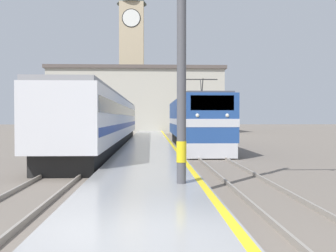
# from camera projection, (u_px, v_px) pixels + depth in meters

# --- Properties ---
(ground_plane) EXTENTS (200.00, 200.00, 0.00)m
(ground_plane) POSITION_uv_depth(u_px,v_px,m) (150.00, 142.00, 36.39)
(ground_plane) COLOR #70665B
(platform) EXTENTS (3.51, 140.00, 0.40)m
(platform) POSITION_uv_depth(u_px,v_px,m) (149.00, 144.00, 31.39)
(platform) COLOR #999999
(platform) RESTS_ON ground
(rail_track_near) EXTENTS (2.83, 140.00, 0.16)m
(rail_track_near) POSITION_uv_depth(u_px,v_px,m) (192.00, 146.00, 31.54)
(rail_track_near) COLOR #70665B
(rail_track_near) RESTS_ON ground
(rail_track_far) EXTENTS (2.84, 140.00, 0.16)m
(rail_track_far) POSITION_uv_depth(u_px,v_px,m) (109.00, 146.00, 31.26)
(rail_track_far) COLOR #70665B
(rail_track_far) RESTS_ON ground
(locomotive_train) EXTENTS (2.92, 17.92, 4.75)m
(locomotive_train) POSITION_uv_depth(u_px,v_px,m) (194.00, 122.00, 29.66)
(locomotive_train) COLOR black
(locomotive_train) RESTS_ON ground
(passenger_train) EXTENTS (2.92, 31.69, 3.78)m
(passenger_train) POSITION_uv_depth(u_px,v_px,m) (107.00, 121.00, 29.69)
(passenger_train) COLOR black
(passenger_train) RESTS_ON ground
(catenary_mast) EXTENTS (2.67, 0.28, 8.67)m
(catenary_mast) POSITION_uv_depth(u_px,v_px,m) (184.00, 31.00, 11.07)
(catenary_mast) COLOR #4C4C51
(catenary_mast) RESTS_ON platform
(clock_tower) EXTENTS (5.51, 5.51, 27.35)m
(clock_tower) POSITION_uv_depth(u_px,v_px,m) (132.00, 52.00, 73.15)
(clock_tower) COLOR tan
(clock_tower) RESTS_ON ground
(station_building) EXTENTS (25.98, 9.90, 9.77)m
(station_building) POSITION_uv_depth(u_px,v_px,m) (137.00, 101.00, 60.18)
(station_building) COLOR #B7B2A3
(station_building) RESTS_ON ground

